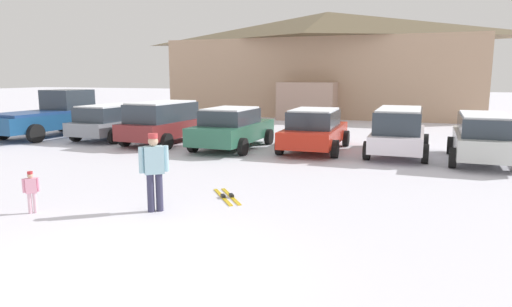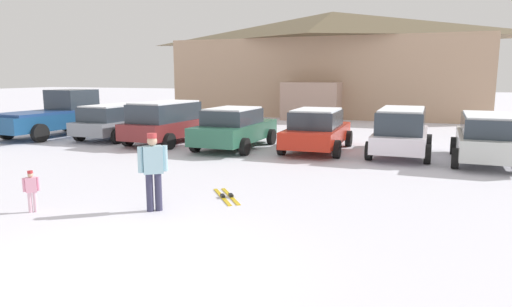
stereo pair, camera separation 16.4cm
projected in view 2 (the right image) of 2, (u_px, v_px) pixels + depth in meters
The scene contains 12 objects.
ground at pixel (120, 270), 6.76m from camera, with size 160.00×160.00×0.00m, color silver.
ski_lodge at pixel (331, 63), 33.79m from camera, with size 21.77×12.02×7.40m.
parked_grey_wagon at pixel (117, 120), 20.54m from camera, with size 2.37×4.19×1.55m.
parked_maroon_van at pixel (166, 121), 19.11m from camera, with size 2.40×4.27×1.76m.
parked_green_coupe at pixel (235, 128), 17.86m from camera, with size 2.30×4.62×1.61m.
parked_red_sedan at pixel (317, 130), 17.29m from camera, with size 2.27×4.61×1.60m.
parked_white_suv at pixel (401, 130), 16.27m from camera, with size 2.12×4.50×1.70m.
parked_silver_wagon at pixel (487, 137), 14.85m from camera, with size 2.17×4.44×1.61m.
pickup_truck at pixel (58, 115), 21.63m from camera, with size 2.70×5.85×2.15m.
skier_adult_in_blue_parka at pixel (153, 167), 9.57m from camera, with size 0.50×0.44×1.67m.
skier_child_in_pink_snowsuit at pixel (32, 189), 9.55m from camera, with size 0.26×0.25×0.89m.
pair_of_skis at pixel (226, 196), 10.81m from camera, with size 1.18×1.41×0.08m.
Camera 2 is at (4.14, -5.25, 2.86)m, focal length 32.00 mm.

